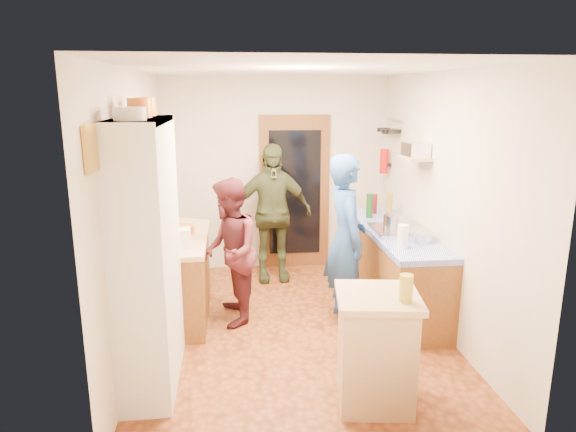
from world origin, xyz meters
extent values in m
cube|color=brown|center=(0.00, 0.00, -0.01)|extent=(3.00, 4.00, 0.02)
cube|color=silver|center=(0.00, 0.00, 2.61)|extent=(3.00, 4.00, 0.02)
cube|color=beige|center=(0.00, 2.01, 1.30)|extent=(3.00, 0.02, 2.60)
cube|color=beige|center=(0.00, -2.01, 1.30)|extent=(3.00, 0.02, 2.60)
cube|color=beige|center=(-1.51, 0.00, 1.30)|extent=(0.02, 4.00, 2.60)
cube|color=beige|center=(1.51, 0.00, 1.30)|extent=(0.02, 4.00, 2.60)
cube|color=brown|center=(0.25, 1.97, 1.05)|extent=(0.95, 0.06, 2.10)
cube|color=black|center=(0.25, 1.94, 1.05)|extent=(0.70, 0.02, 1.70)
cube|color=white|center=(-1.30, -0.80, 1.10)|extent=(0.40, 1.20, 2.20)
cube|color=white|center=(-1.30, -0.80, 2.18)|extent=(0.40, 1.14, 0.04)
cylinder|color=white|center=(-1.30, -1.15, 2.25)|extent=(0.22, 0.22, 0.09)
cylinder|color=orange|center=(-1.30, -0.73, 2.27)|extent=(0.19, 0.19, 0.15)
cylinder|color=orange|center=(-1.30, -0.41, 2.28)|extent=(0.17, 0.17, 0.15)
cube|color=brown|center=(-1.20, 0.45, 0.42)|extent=(0.60, 1.40, 0.85)
cube|color=tan|center=(-1.20, 0.45, 0.88)|extent=(0.64, 1.44, 0.05)
cube|color=white|center=(-1.15, 0.05, 1.00)|extent=(0.27, 0.19, 0.19)
cylinder|color=white|center=(-1.25, 0.36, 0.99)|extent=(0.17, 0.17, 0.18)
cylinder|color=orange|center=(-1.12, 0.56, 0.94)|extent=(0.21, 0.21, 0.09)
cube|color=tan|center=(-1.18, 1.08, 0.91)|extent=(0.36, 0.31, 0.02)
cube|color=brown|center=(1.20, 0.50, 0.42)|extent=(0.60, 2.20, 0.84)
cube|color=#1935C1|center=(1.20, 0.50, 0.87)|extent=(0.62, 2.22, 0.06)
cube|color=silver|center=(1.20, 0.37, 0.92)|extent=(0.55, 0.58, 0.04)
cylinder|color=silver|center=(1.15, 0.41, 1.01)|extent=(0.22, 0.22, 0.15)
cylinder|color=#143F14|center=(1.05, 1.05, 1.05)|extent=(0.08, 0.08, 0.30)
cylinder|color=#591419|center=(1.18, 1.27, 1.02)|extent=(0.08, 0.08, 0.25)
cylinder|color=olive|center=(1.31, 1.08, 1.05)|extent=(0.08, 0.08, 0.29)
cylinder|color=white|center=(1.05, -0.20, 1.02)|extent=(0.13, 0.13, 0.23)
cylinder|color=silver|center=(1.30, -0.01, 0.95)|extent=(0.28, 0.28, 0.10)
cube|color=tan|center=(0.47, -1.36, 0.43)|extent=(0.62, 0.62, 0.86)
cube|color=tan|center=(0.47, -1.36, 0.89)|extent=(0.70, 0.70, 0.05)
cube|color=white|center=(0.43, -1.31, 0.90)|extent=(0.39, 0.33, 0.02)
cylinder|color=#AD9E2D|center=(0.63, -1.51, 1.01)|extent=(0.11, 0.11, 0.20)
cylinder|color=silver|center=(1.46, 1.52, 2.05)|extent=(0.02, 0.65, 0.02)
cylinder|color=black|center=(1.40, 1.35, 1.92)|extent=(0.18, 0.18, 0.05)
cylinder|color=black|center=(1.40, 1.55, 1.90)|extent=(0.16, 0.16, 0.05)
cylinder|color=black|center=(1.40, 1.75, 1.91)|extent=(0.17, 0.17, 0.05)
cube|color=tan|center=(1.37, 0.45, 1.70)|extent=(0.26, 0.42, 0.03)
cube|color=silver|center=(1.37, 0.45, 1.79)|extent=(0.23, 0.31, 0.15)
cube|color=black|center=(1.47, 1.70, 1.45)|extent=(0.06, 0.10, 0.04)
cylinder|color=red|center=(1.41, 1.70, 1.50)|extent=(0.11, 0.11, 0.32)
cube|color=gold|center=(-1.48, -1.55, 2.05)|extent=(0.03, 0.25, 0.30)
imported|color=#264D8F|center=(0.60, 0.14, 0.90)|extent=(0.46, 0.67, 1.79)
imported|color=#4D1C22|center=(-0.62, 0.28, 0.77)|extent=(0.62, 0.78, 1.55)
imported|color=#373E22|center=(-0.10, 1.48, 0.89)|extent=(1.06, 0.49, 1.78)
camera|label=1|loc=(-0.61, -4.88, 2.40)|focal=32.00mm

